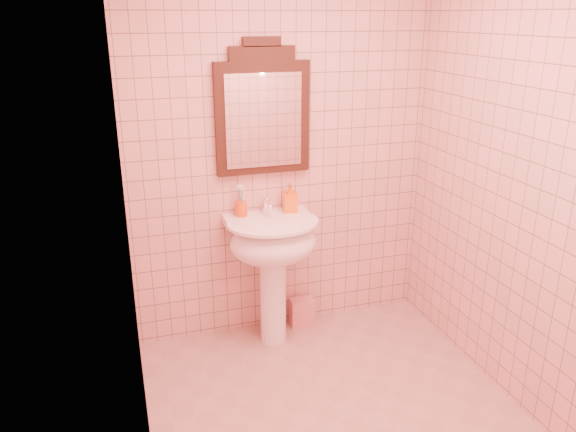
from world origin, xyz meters
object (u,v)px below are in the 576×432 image
object	(u,v)px
towel	(302,312)
pedestal_sink	(273,251)
mirror	(263,112)
toothbrush_cup	(241,208)
soap_dispenser	(290,198)

from	to	relation	value
towel	pedestal_sink	bearing A→B (deg)	-150.63
mirror	toothbrush_cup	xyz separation A→B (m)	(-0.17, -0.05, -0.60)
soap_dispenser	towel	distance (m)	0.86
pedestal_sink	soap_dispenser	size ratio (longest dim) A/B	4.50
toothbrush_cup	towel	world-z (taller)	toothbrush_cup
pedestal_sink	toothbrush_cup	bearing A→B (deg)	137.71
toothbrush_cup	pedestal_sink	bearing A→B (deg)	-42.29
pedestal_sink	mirror	bearing A→B (deg)	90.00
pedestal_sink	towel	world-z (taller)	pedestal_sink
pedestal_sink	soap_dispenser	distance (m)	0.36
pedestal_sink	towel	xyz separation A→B (m)	(0.25, 0.14, -0.56)
mirror	toothbrush_cup	distance (m)	0.62
pedestal_sink	towel	distance (m)	0.63
mirror	towel	world-z (taller)	mirror
toothbrush_cup	soap_dispenser	size ratio (longest dim) A/B	0.95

